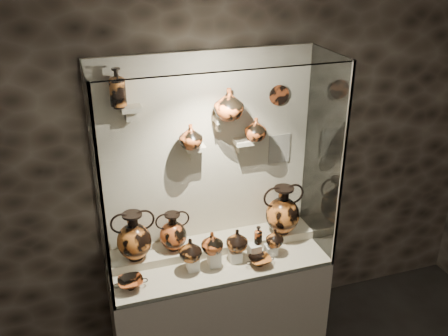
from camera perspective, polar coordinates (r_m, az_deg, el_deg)
The scene contains 36 objects.
wall_back at distance 3.85m, azimuth -2.14°, elevation 1.58°, with size 5.00×0.02×3.20m, color black.
plinth at distance 4.23m, azimuth -0.61°, elevation -15.23°, with size 1.70×0.60×0.80m, color beige.
front_tier at distance 3.97m, azimuth -0.64°, elevation -10.65°, with size 1.68×0.58×0.03m, color #C4B698.
rear_tier at distance 4.09m, azimuth -1.40°, elevation -8.89°, with size 1.70×0.25×0.10m, color #C4B698.
back_panel at distance 3.85m, azimuth -2.12°, elevation 1.55°, with size 1.70×0.03×1.60m, color beige.
glass_front at distance 3.32m, azimuth 0.85°, elevation -2.42°, with size 1.70×0.01×1.60m, color white.
glass_left at distance 3.44m, azimuth -14.27°, elevation -2.23°, with size 0.01×0.60×1.60m, color white.
glass_right at distance 3.89m, azimuth 11.27°, elevation 1.32°, with size 0.01×0.60×1.60m, color white.
glass_top at distance 3.31m, azimuth -0.77°, elevation 12.20°, with size 1.70×0.60×0.01m, color white.
frame_post_left at distance 3.18m, azimuth -13.68°, elevation -4.49°, with size 0.02×0.02×1.60m, color gray.
frame_post_right at distance 3.66m, azimuth 13.35°, elevation -0.42°, with size 0.02×0.02×1.60m, color gray.
pedestal_a at distance 3.85m, azimuth -3.60°, elevation -10.85°, with size 0.09×0.09×0.10m, color silver.
pedestal_b at distance 3.87m, azimuth -1.14°, elevation -10.23°, with size 0.09×0.09×0.13m, color silver.
pedestal_c at distance 3.93m, azimuth 1.27°, elevation -10.02°, with size 0.09×0.09×0.09m, color silver.
pedestal_d at distance 3.97m, azimuth 3.48°, elevation -9.41°, with size 0.09×0.09×0.12m, color silver.
pedestal_e at distance 4.03m, azimuth 5.35°, elevation -9.27°, with size 0.09×0.09×0.08m, color silver.
bracket_ul at distance 3.52m, azimuth -10.58°, elevation 6.69°, with size 0.14×0.12×0.04m, color beige.
bracket_ca at distance 3.72m, azimuth -3.30°, elevation 2.34°, with size 0.14×0.12×0.04m, color beige.
bracket_cb at distance 3.70m, azimuth -0.37°, elevation 5.58°, with size 0.10×0.12×0.04m, color beige.
bracket_cc at distance 3.82m, azimuth 2.20°, elevation 3.03°, with size 0.14×0.12×0.04m, color beige.
amphora_left at distance 3.82m, azimuth -10.27°, elevation -7.64°, with size 0.31×0.31×0.39m, color #C86826, non-canonical shape.
amphora_mid at distance 3.90m, azimuth -5.86°, elevation -7.20°, with size 0.25×0.25×0.32m, color #C65522, non-canonical shape.
amphora_right at distance 4.09m, azimuth 6.73°, elevation -4.77°, with size 0.33×0.33×0.42m, color #C86826, non-canonical shape.
jug_a at distance 3.75m, azimuth -3.88°, elevation -9.29°, with size 0.17×0.17×0.18m, color #C86826.
jug_b at distance 3.77m, azimuth -1.38°, elevation -8.51°, with size 0.17×0.17×0.18m, color #C65522.
jug_c at distance 3.87m, azimuth 1.49°, elevation -8.22°, with size 0.17×0.17×0.18m, color #C86826.
jug_e at distance 3.96m, azimuth 5.81°, elevation -7.94°, with size 0.14×0.14×0.15m, color #C86826.
lekythos_small at distance 3.90m, azimuth 3.92°, elevation -7.54°, with size 0.08×0.08×0.17m, color #C65522, non-canonical shape.
kylix_left at distance 3.72m, azimuth -10.64°, elevation -12.77°, with size 0.24×0.20×0.09m, color #C65522, non-canonical shape.
kylix_right at distance 3.89m, azimuth 4.11°, elevation -10.49°, with size 0.22×0.18×0.09m, color #C86826, non-canonical shape.
lekythos_tall at distance 3.45m, azimuth -12.11°, elevation 9.14°, with size 0.12×0.12×0.30m, color #C86826, non-canonical shape.
ovoid_vase_a at distance 3.63m, azimuth -3.84°, elevation 3.63°, with size 0.18×0.18×0.18m, color #C65522.
ovoid_vase_b at distance 3.61m, azimuth 0.55°, elevation 7.34°, with size 0.22×0.22×0.23m, color #C65522.
ovoid_vase_c at distance 3.79m, azimuth 3.64°, elevation 4.47°, with size 0.17×0.17×0.18m, color #C65522.
wall_plate at distance 3.87m, azimuth 6.30°, elevation 8.28°, with size 0.16×0.16×0.02m, color #953F1D.
info_placard at distance 4.04m, azimuth 6.33°, elevation 2.21°, with size 0.18×0.01×0.24m, color beige.
Camera 1 is at (-0.97, -0.90, 3.13)m, focal length 40.00 mm.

